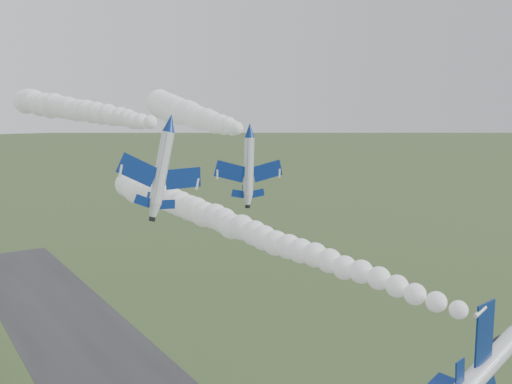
% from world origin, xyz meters
% --- Properties ---
extents(smoke_trail_jet_lead, '(15.36, 74.25, 4.78)m').
position_xyz_m(smoke_trail_jet_lead, '(10.54, 29.74, 31.12)').
color(smoke_trail_jet_lead, silver).
extents(jet_pair_left, '(10.68, 13.15, 3.86)m').
position_xyz_m(jet_pair_left, '(-1.64, 25.11, 46.11)').
color(jet_pair_left, silver).
extents(smoke_trail_jet_pair_left, '(7.68, 72.78, 5.19)m').
position_xyz_m(smoke_trail_jet_pair_left, '(-2.74, 64.66, 47.59)').
color(smoke_trail_jet_pair_left, silver).
extents(jet_pair_right, '(9.46, 11.13, 2.76)m').
position_xyz_m(jet_pair_right, '(9.19, 24.46, 45.00)').
color(jet_pair_right, silver).
extents(smoke_trail_jet_pair_right, '(16.66, 56.28, 5.80)m').
position_xyz_m(smoke_trail_jet_pair_right, '(15.12, 54.06, 46.68)').
color(smoke_trail_jet_pair_right, silver).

